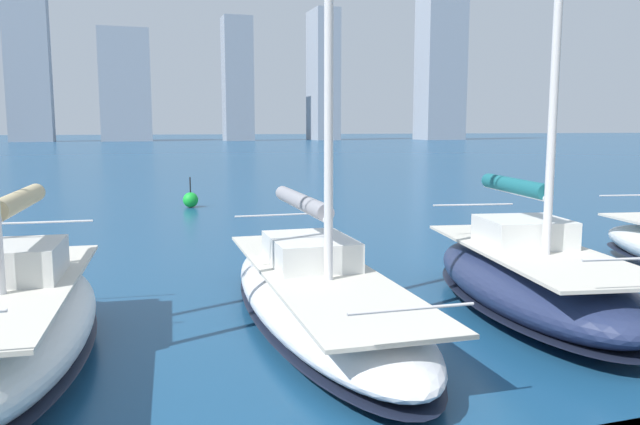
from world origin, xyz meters
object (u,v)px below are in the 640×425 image
object	(u,v)px
sailboat_grey	(317,291)
channel_buoy	(191,200)
sailboat_teal	(531,275)
sailboat_tan	(12,321)

from	to	relation	value
sailboat_grey	channel_buoy	xyz separation A→B (m)	(0.53, -17.98, -0.24)
sailboat_teal	sailboat_tan	bearing A→B (deg)	1.06
sailboat_grey	channel_buoy	world-z (taller)	sailboat_grey
sailboat_teal	sailboat_tan	size ratio (longest dim) A/B	1.19
sailboat_tan	sailboat_teal	bearing A→B (deg)	-178.94
sailboat_teal	sailboat_grey	world-z (taller)	sailboat_teal
sailboat_tan	channel_buoy	bearing A→B (deg)	-103.70
sailboat_teal	channel_buoy	xyz separation A→B (m)	(4.80, -18.67, -0.40)
sailboat_teal	sailboat_tan	world-z (taller)	sailboat_teal
sailboat_grey	sailboat_tan	bearing A→B (deg)	9.51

